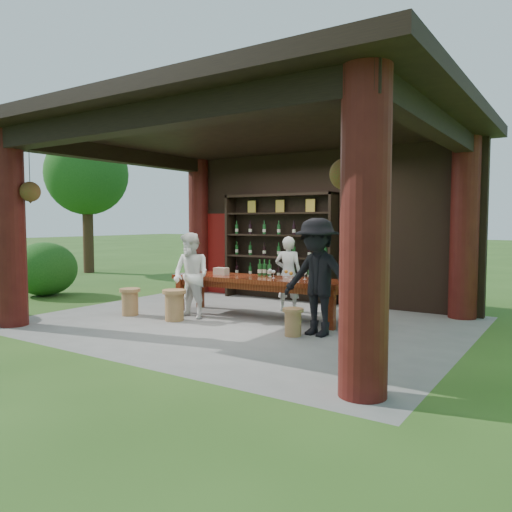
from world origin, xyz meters
The scene contains 15 objects.
ground centered at (0.00, 0.00, 0.00)m, with size 90.00×90.00×0.00m, color #2D5119.
pavilion centered at (-0.01, 0.43, 2.13)m, with size 7.50×6.00×3.60m.
wine_shelf centered at (-0.74, 2.45, 1.20)m, with size 2.72×0.41×2.39m.
tasting_table centered at (-0.03, 0.53, 0.63)m, with size 3.43×1.08×0.75m.
stool_near_left centered at (-1.11, -0.58, 0.30)m, with size 0.42×0.42×0.56m.
stool_near_right centered at (1.25, -0.45, 0.23)m, with size 0.33×0.33×0.43m.
stool_far_left centered at (-2.17, -0.66, 0.27)m, with size 0.39×0.39×0.51m.
host centered at (0.12, 1.37, 0.74)m, with size 0.54×0.36×1.49m, color silver.
guest_woman centered at (-1.02, -0.22, 0.79)m, with size 0.77×0.60×1.58m, color white.
guest_man centered at (1.54, -0.21, 0.92)m, with size 1.18×0.68×1.83m, color black.
table_bottles centered at (-0.08, 0.81, 0.90)m, with size 0.31×0.16×0.31m.
table_glasses centered at (0.67, 0.61, 0.82)m, with size 1.13×0.28×0.15m.
napkin_basket centered at (-0.83, 0.44, 0.82)m, with size 0.26×0.18×0.14m, color #BF6672.
shrubs centered at (2.96, 0.99, 0.56)m, with size 15.31×8.26×1.36m.
trees centered at (3.52, 1.09, 3.37)m, with size 22.73×10.12×4.80m.
Camera 1 is at (4.99, -7.16, 1.78)m, focal length 35.00 mm.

